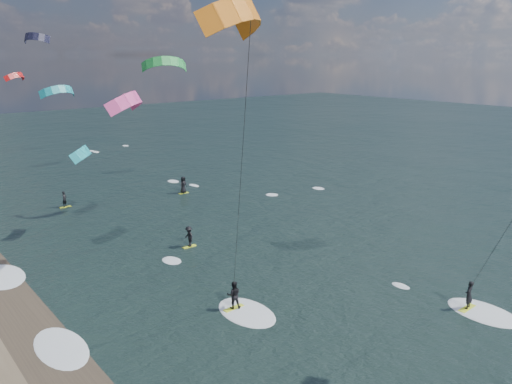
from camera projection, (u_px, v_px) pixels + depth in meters
kitesurfer_near_b at (247, 132)px, 21.55m from camera, size 7.10×8.97×16.80m
far_kitesurfers at (167, 207)px, 45.70m from camera, size 12.65×17.47×1.84m
bg_kite_field at (36, 76)px, 56.66m from camera, size 11.50×67.63×10.58m
shoreline_surf at (74, 346)px, 25.38m from camera, size 2.40×79.40×0.11m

